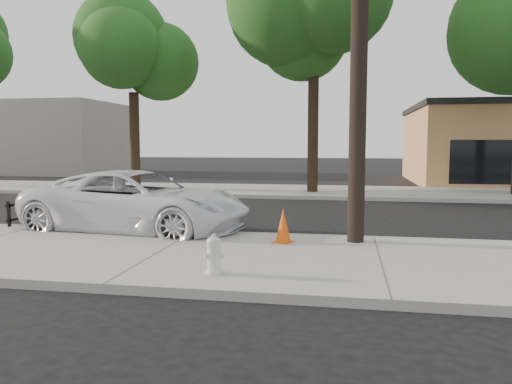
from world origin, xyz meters
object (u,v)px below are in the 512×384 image
fire_hydrant (214,256)px  utility_pole (360,13)px  traffic_cone (283,226)px  police_cruiser (137,202)px

fire_hydrant → utility_pole: bearing=28.6°
utility_pole → traffic_cone: bearing=-167.0°
utility_pole → traffic_cone: utility_pole is taller
police_cruiser → fire_hydrant: police_cruiser is taller
utility_pole → police_cruiser: (-5.13, 0.90, -3.94)m
traffic_cone → utility_pole: bearing=13.0°
police_cruiser → traffic_cone: (3.68, -1.23, -0.27)m
police_cruiser → fire_hydrant: 4.86m
police_cruiser → fire_hydrant: (2.94, -3.86, -0.32)m
utility_pole → police_cruiser: size_ratio=1.66×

